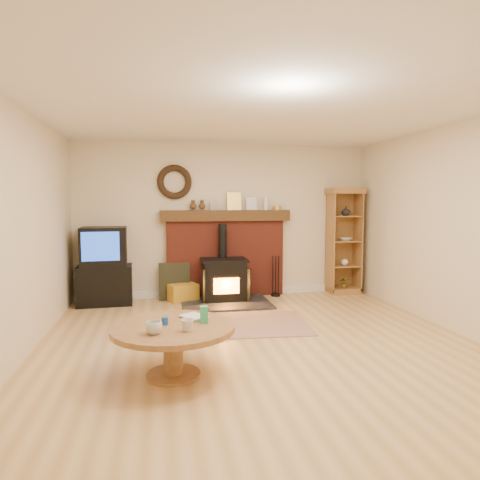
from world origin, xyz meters
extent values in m
plane|color=tan|center=(0.00, 0.00, 0.00)|extent=(5.50, 5.50, 0.00)
cube|color=beige|center=(0.00, 2.75, 1.30)|extent=(5.00, 0.02, 2.60)
cube|color=beige|center=(0.00, -2.75, 1.30)|extent=(5.00, 0.02, 2.60)
cube|color=beige|center=(-2.50, 0.00, 1.30)|extent=(0.02, 5.50, 2.60)
cube|color=beige|center=(2.50, 0.00, 1.30)|extent=(0.02, 5.50, 2.60)
cube|color=white|center=(0.00, 0.00, 2.60)|extent=(5.00, 5.50, 0.02)
cube|color=white|center=(0.00, 2.73, 0.06)|extent=(5.00, 0.04, 0.12)
torus|color=black|center=(-0.85, 2.69, 1.95)|extent=(0.57, 0.11, 0.57)
cube|color=maroon|center=(0.00, 2.67, 0.65)|extent=(2.00, 0.15, 1.30)
cube|color=#311F0F|center=(0.00, 2.64, 1.39)|extent=(2.20, 0.22, 0.18)
cube|color=#999999|center=(-0.20, 2.65, 1.55)|extent=(0.13, 0.05, 0.14)
cube|color=gold|center=(0.15, 2.67, 1.63)|extent=(0.24, 0.06, 0.30)
cube|color=white|center=(0.45, 2.67, 1.59)|extent=(0.18, 0.05, 0.22)
cylinder|color=white|center=(0.70, 2.65, 1.59)|extent=(0.08, 0.08, 0.22)
cylinder|color=gold|center=(0.90, 2.65, 1.51)|extent=(0.14, 0.14, 0.07)
cube|color=black|center=(-0.08, 2.10, 0.01)|extent=(1.40, 1.00, 0.03)
cube|color=black|center=(-0.08, 2.30, 0.34)|extent=(0.67, 0.48, 0.63)
cube|color=black|center=(-0.08, 2.30, 0.68)|extent=(0.74, 0.53, 0.04)
cylinder|color=black|center=(-0.08, 2.45, 0.98)|extent=(0.14, 0.14, 0.56)
cube|color=orange|center=(-0.08, 2.05, 0.30)|extent=(0.40, 0.02, 0.25)
cube|color=black|center=(-0.39, 2.11, 0.32)|extent=(0.16, 0.22, 0.50)
cube|color=black|center=(0.23, 2.11, 0.32)|extent=(0.16, 0.22, 0.50)
cube|color=brown|center=(-0.04, 0.91, 0.01)|extent=(1.79, 1.29, 0.01)
cube|color=black|center=(-1.97, 2.47, 0.31)|extent=(0.86, 0.62, 0.61)
cube|color=black|center=(-1.97, 2.47, 0.92)|extent=(0.72, 0.61, 0.61)
cube|color=#1841AB|center=(-1.99, 2.17, 0.95)|extent=(0.55, 0.04, 0.44)
cube|color=brown|center=(2.10, 2.53, 0.05)|extent=(0.54, 0.39, 0.10)
cube|color=brown|center=(2.10, 2.72, 0.91)|extent=(0.54, 0.02, 1.71)
cube|color=brown|center=(1.84, 2.53, 0.91)|extent=(0.02, 0.39, 1.71)
cube|color=brown|center=(2.36, 2.53, 0.91)|extent=(0.02, 0.39, 1.71)
cube|color=brown|center=(2.10, 2.53, 1.81)|extent=(0.60, 0.43, 0.10)
cube|color=brown|center=(2.10, 2.53, 0.49)|extent=(0.50, 0.35, 0.02)
cube|color=brown|center=(2.10, 2.53, 0.93)|extent=(0.50, 0.35, 0.02)
cube|color=brown|center=(2.10, 2.53, 1.37)|extent=(0.50, 0.35, 0.02)
imported|color=white|center=(2.10, 2.48, 1.46)|extent=(0.16, 0.16, 0.17)
imported|color=white|center=(2.10, 2.48, 0.97)|extent=(0.21, 0.21, 0.05)
sphere|color=white|center=(2.10, 2.48, 0.56)|extent=(0.12, 0.12, 0.12)
imported|color=#36A771|center=(2.10, 2.48, 0.20)|extent=(0.18, 0.16, 0.21)
cube|color=yellow|center=(-0.74, 2.40, 0.14)|extent=(0.52, 0.42, 0.28)
cube|color=black|center=(-0.88, 2.55, 0.31)|extent=(0.51, 0.14, 0.61)
cylinder|color=black|center=(0.85, 2.50, 0.02)|extent=(0.16, 0.16, 0.04)
cylinder|color=black|center=(0.80, 2.50, 0.35)|extent=(0.02, 0.02, 0.70)
cylinder|color=black|center=(0.85, 2.50, 0.35)|extent=(0.02, 0.02, 0.70)
cylinder|color=black|center=(0.90, 2.50, 0.35)|extent=(0.02, 0.02, 0.70)
cylinder|color=brown|center=(-1.00, -0.61, 0.01)|extent=(0.51, 0.51, 0.03)
cylinder|color=brown|center=(-1.00, -0.61, 0.23)|extent=(0.18, 0.18, 0.41)
cylinder|color=brown|center=(-1.00, -0.61, 0.46)|extent=(1.15, 1.15, 0.05)
imported|color=white|center=(-1.17, -0.84, 0.54)|extent=(0.14, 0.14, 0.11)
imported|color=white|center=(-0.87, -0.81, 0.54)|extent=(0.11, 0.11, 0.11)
imported|color=#4C331E|center=(-0.87, -0.44, 0.50)|extent=(0.19, 0.26, 0.02)
cylinder|color=#194498|center=(-1.07, -0.57, 0.52)|extent=(0.06, 0.06, 0.07)
cube|color=#36A771|center=(-0.71, -0.58, 0.56)|extent=(0.07, 0.07, 0.16)
camera|label=1|loc=(-1.10, -4.52, 1.63)|focal=32.00mm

